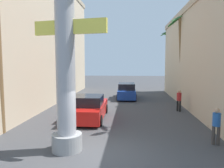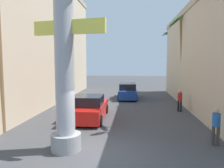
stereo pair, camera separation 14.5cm
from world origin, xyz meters
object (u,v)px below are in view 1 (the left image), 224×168
Objects in this scene: palm_tree_far_right at (170,54)px; street_lamp at (206,44)px; palm_tree_near_right at (222,19)px; pedestrian_mid_right at (179,99)px; palm_tree_mid_right at (182,53)px; neon_sign_pole at (65,35)px; pedestrian_by_sign at (216,123)px; car_far at (127,91)px; car_lead at (88,108)px.

street_lamp is at bearing -92.32° from palm_tree_far_right.
palm_tree_near_right is 5.75× the size of pedestrian_mid_right.
palm_tree_mid_right is 5.00m from pedestrian_mid_right.
street_lamp is 1.03× the size of palm_tree_far_right.
palm_tree_far_right is 12.56m from pedestrian_mid_right.
neon_sign_pole reaches higher than pedestrian_mid_right.
palm_tree_far_right is 4.75× the size of pedestrian_mid_right.
car_far is at bearing 108.55° from pedestrian_by_sign.
pedestrian_mid_right is (-0.72, 3.22, -3.77)m from street_lamp.
pedestrian_mid_right is at bearing -105.07° from palm_tree_mid_right.
neon_sign_pole is at bearing -128.36° from pedestrian_mid_right.
street_lamp is at bearing 80.76° from pedestrian_by_sign.
palm_tree_near_right is (5.21, -9.65, 5.22)m from car_far.
pedestrian_mid_right is (6.21, 7.85, -3.76)m from neon_sign_pole.
pedestrian_by_sign is (4.14, -12.33, 0.23)m from car_far.
car_far is at bearing 118.37° from palm_tree_near_right.
pedestrian_mid_right is at bearing 23.72° from car_lead.
palm_tree_near_right is (0.51, -0.79, 1.24)m from street_lamp.
palm_tree_far_right reaches higher than pedestrian_by_sign.
palm_tree_near_right reaches higher than palm_tree_far_right.
palm_tree_mid_right is at bearing -24.37° from car_far.
palm_tree_far_right is at bearing 69.10° from neon_sign_pole.
palm_tree_far_right is at bearing 89.62° from palm_tree_near_right.
car_lead is 0.51× the size of palm_tree_near_right.
palm_tree_mid_right is at bearing 57.66° from neon_sign_pole.
car_far is (2.23, 13.49, -3.96)m from neon_sign_pole.
street_lamp reaches higher than pedestrian_mid_right.
palm_tree_mid_right reaches higher than pedestrian_mid_right.
car_far is at bearing 125.28° from pedestrian_mid_right.
pedestrian_mid_right is at bearing 91.29° from pedestrian_by_sign.
car_lead is at bearing -105.43° from car_far.
neon_sign_pole is 8.33m from street_lamp.
car_far is (-4.70, 8.86, -3.98)m from street_lamp.
car_far is at bearing 155.63° from palm_tree_mid_right.
palm_tree_mid_right is 0.83× the size of palm_tree_near_right.
neon_sign_pole reaches higher than car_far.
palm_tree_mid_right reaches higher than car_lead.
palm_tree_mid_right reaches higher than car_far.
pedestrian_by_sign is at bearing -94.35° from palm_tree_mid_right.
pedestrian_by_sign is (-0.77, -10.11, -3.51)m from palm_tree_mid_right.
neon_sign_pole is 2.27× the size of car_far.
car_lead is at bearing -139.44° from palm_tree_mid_right.
street_lamp is (6.93, 4.63, 0.01)m from neon_sign_pole.
pedestrian_mid_right is at bearing 106.94° from palm_tree_near_right.
street_lamp is 1.02× the size of palm_tree_mid_right.
palm_tree_near_right reaches higher than car_lead.
pedestrian_by_sign is at bearing -111.76° from palm_tree_near_right.
neon_sign_pole is at bearing -99.37° from car_far.
pedestrian_mid_right is at bearing -96.37° from palm_tree_far_right.
palm_tree_far_right is 0.99× the size of palm_tree_mid_right.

